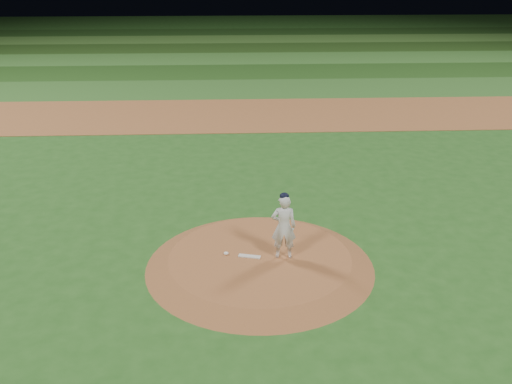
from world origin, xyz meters
TOP-DOWN VIEW (x-y plane):
  - ground at (0.00, 0.00)m, footprint 120.00×120.00m
  - infield_dirt_band at (0.00, 14.00)m, footprint 70.00×6.00m
  - outfield_stripe_0 at (0.00, 19.50)m, footprint 70.00×5.00m
  - outfield_stripe_1 at (0.00, 24.50)m, footprint 70.00×5.00m
  - outfield_stripe_2 at (0.00, 29.50)m, footprint 70.00×5.00m
  - outfield_stripe_3 at (0.00, 34.50)m, footprint 70.00×5.00m
  - outfield_stripe_4 at (0.00, 39.50)m, footprint 70.00×5.00m
  - outfield_stripe_5 at (0.00, 44.50)m, footprint 70.00×5.00m
  - pitchers_mound at (0.00, 0.00)m, footprint 5.50×5.50m
  - pitching_rubber at (-0.25, 0.00)m, footprint 0.55×0.26m
  - rosin_bag at (-0.81, 0.14)m, footprint 0.12×0.12m
  - pitcher_on_mound at (0.56, -0.04)m, footprint 0.61×0.42m

SIDE VIEW (x-z plane):
  - ground at x=0.00m, z-range 0.00..0.00m
  - outfield_stripe_0 at x=0.00m, z-range 0.00..0.02m
  - outfield_stripe_1 at x=0.00m, z-range 0.00..0.02m
  - outfield_stripe_2 at x=0.00m, z-range 0.00..0.02m
  - outfield_stripe_3 at x=0.00m, z-range 0.00..0.02m
  - outfield_stripe_4 at x=0.00m, z-range 0.00..0.02m
  - outfield_stripe_5 at x=0.00m, z-range 0.00..0.02m
  - infield_dirt_band at x=0.00m, z-range 0.00..0.02m
  - pitchers_mound at x=0.00m, z-range 0.00..0.25m
  - pitching_rubber at x=-0.25m, z-range 0.25..0.28m
  - rosin_bag at x=-0.81m, z-range 0.25..0.32m
  - pitcher_on_mound at x=0.56m, z-range 0.24..1.91m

